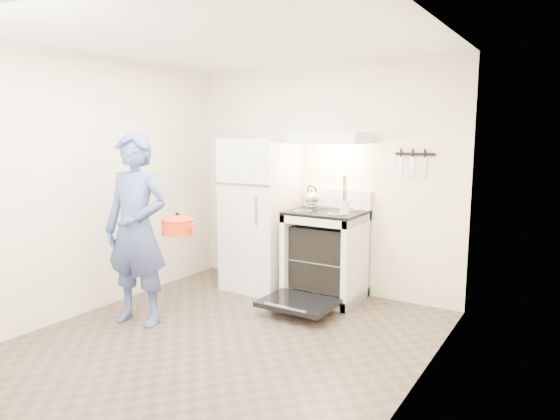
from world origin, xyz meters
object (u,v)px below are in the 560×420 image
object	(u,v)px
person	(137,230)
dutch_oven	(178,227)
refrigerator	(261,214)
tea_kettle	(312,197)
stove_body	(326,256)

from	to	relation	value
person	dutch_oven	world-z (taller)	person
refrigerator	person	distance (m)	1.54
refrigerator	tea_kettle	size ratio (longest dim) A/B	6.85
person	stove_body	bearing A→B (deg)	41.26
refrigerator	stove_body	world-z (taller)	refrigerator
tea_kettle	person	bearing A→B (deg)	-120.99
dutch_oven	refrigerator	bearing A→B (deg)	86.65
refrigerator	person	size ratio (longest dim) A/B	0.96
refrigerator	person	xyz separation A→B (m)	(-0.37, -1.50, 0.03)
tea_kettle	dutch_oven	xyz separation A→B (m)	(-0.67, -1.37, -0.17)
refrigerator	dutch_oven	size ratio (longest dim) A/B	4.63
tea_kettle	person	world-z (taller)	person
refrigerator	dutch_oven	distance (m)	1.27
refrigerator	tea_kettle	bearing A→B (deg)	10.04
person	dutch_oven	bearing A→B (deg)	26.50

